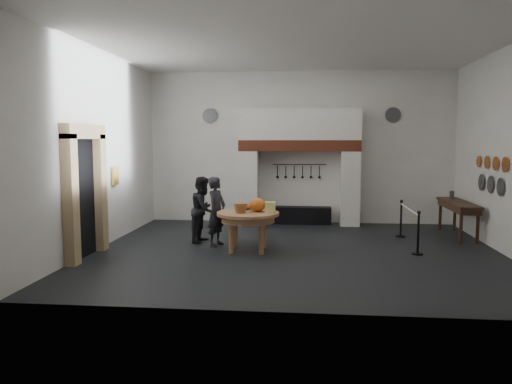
# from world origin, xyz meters

# --- Properties ---
(floor) EXTENTS (9.00, 8.00, 0.02)m
(floor) POSITION_xyz_m (0.00, 0.00, 0.00)
(floor) COLOR black
(floor) RESTS_ON ground
(ceiling) EXTENTS (9.00, 8.00, 0.02)m
(ceiling) POSITION_xyz_m (0.00, 0.00, 4.50)
(ceiling) COLOR silver
(ceiling) RESTS_ON wall_back
(wall_back) EXTENTS (9.00, 0.02, 4.50)m
(wall_back) POSITION_xyz_m (0.00, 4.00, 2.25)
(wall_back) COLOR white
(wall_back) RESTS_ON floor
(wall_front) EXTENTS (9.00, 0.02, 4.50)m
(wall_front) POSITION_xyz_m (0.00, -4.00, 2.25)
(wall_front) COLOR white
(wall_front) RESTS_ON floor
(wall_left) EXTENTS (0.02, 8.00, 4.50)m
(wall_left) POSITION_xyz_m (-4.50, 0.00, 2.25)
(wall_left) COLOR white
(wall_left) RESTS_ON floor
(wall_right) EXTENTS (0.02, 8.00, 4.50)m
(wall_right) POSITION_xyz_m (4.50, 0.00, 2.25)
(wall_right) COLOR white
(wall_right) RESTS_ON floor
(chimney_pier_left) EXTENTS (0.55, 0.70, 2.15)m
(chimney_pier_left) POSITION_xyz_m (-1.48, 3.65, 1.07)
(chimney_pier_left) COLOR silver
(chimney_pier_left) RESTS_ON floor
(chimney_pier_right) EXTENTS (0.55, 0.70, 2.15)m
(chimney_pier_right) POSITION_xyz_m (1.48, 3.65, 1.07)
(chimney_pier_right) COLOR silver
(chimney_pier_right) RESTS_ON floor
(hearth_brick_band) EXTENTS (3.50, 0.72, 0.32)m
(hearth_brick_band) POSITION_xyz_m (0.00, 3.65, 2.31)
(hearth_brick_band) COLOR #9E442B
(hearth_brick_band) RESTS_ON chimney_pier_left
(chimney_hood) EXTENTS (3.50, 0.70, 0.90)m
(chimney_hood) POSITION_xyz_m (0.00, 3.65, 2.92)
(chimney_hood) COLOR silver
(chimney_hood) RESTS_ON hearth_brick_band
(iron_range) EXTENTS (1.90, 0.45, 0.50)m
(iron_range) POSITION_xyz_m (0.00, 3.72, 0.25)
(iron_range) COLOR black
(iron_range) RESTS_ON floor
(utensil_rail) EXTENTS (1.60, 0.02, 0.02)m
(utensil_rail) POSITION_xyz_m (0.00, 3.92, 1.75)
(utensil_rail) COLOR black
(utensil_rail) RESTS_ON wall_back
(door_recess) EXTENTS (0.04, 1.10, 2.50)m
(door_recess) POSITION_xyz_m (-4.47, -1.00, 1.25)
(door_recess) COLOR black
(door_recess) RESTS_ON floor
(door_jamb_near) EXTENTS (0.22, 0.30, 2.60)m
(door_jamb_near) POSITION_xyz_m (-4.38, -1.70, 1.30)
(door_jamb_near) COLOR tan
(door_jamb_near) RESTS_ON floor
(door_jamb_far) EXTENTS (0.22, 0.30, 2.60)m
(door_jamb_far) POSITION_xyz_m (-4.38, -0.30, 1.30)
(door_jamb_far) COLOR tan
(door_jamb_far) RESTS_ON floor
(door_lintel) EXTENTS (0.22, 1.70, 0.30)m
(door_lintel) POSITION_xyz_m (-4.38, -1.00, 2.65)
(door_lintel) COLOR tan
(door_lintel) RESTS_ON door_jamb_near
(wall_plaque) EXTENTS (0.05, 0.34, 0.44)m
(wall_plaque) POSITION_xyz_m (-4.45, 0.80, 1.60)
(wall_plaque) COLOR gold
(wall_plaque) RESTS_ON wall_left
(work_table) EXTENTS (1.68, 1.68, 0.07)m
(work_table) POSITION_xyz_m (-1.07, -0.06, 0.84)
(work_table) COLOR #AE8452
(work_table) RESTS_ON floor
(pumpkin) EXTENTS (0.36, 0.36, 0.31)m
(pumpkin) POSITION_xyz_m (-0.87, 0.04, 1.03)
(pumpkin) COLOR orange
(pumpkin) RESTS_ON work_table
(cheese_block_big) EXTENTS (0.22, 0.22, 0.24)m
(cheese_block_big) POSITION_xyz_m (-0.57, -0.11, 0.99)
(cheese_block_big) COLOR #E9E88B
(cheese_block_big) RESTS_ON work_table
(cheese_block_small) EXTENTS (0.18, 0.18, 0.20)m
(cheese_block_small) POSITION_xyz_m (-0.59, 0.19, 0.97)
(cheese_block_small) COLOR #D9D882
(cheese_block_small) RESTS_ON work_table
(wicker_basket) EXTENTS (0.39, 0.39, 0.22)m
(wicker_basket) POSITION_xyz_m (-1.22, -0.21, 0.98)
(wicker_basket) COLOR #9F6D3A
(wicker_basket) RESTS_ON work_table
(bread_loaf) EXTENTS (0.31, 0.18, 0.13)m
(bread_loaf) POSITION_xyz_m (-1.17, 0.29, 0.94)
(bread_loaf) COLOR #945934
(bread_loaf) RESTS_ON work_table
(visitor_near) EXTENTS (0.55, 0.68, 1.63)m
(visitor_near) POSITION_xyz_m (-1.87, 0.43, 0.81)
(visitor_near) COLOR #222227
(visitor_near) RESTS_ON floor
(visitor_far) EXTENTS (0.71, 0.85, 1.60)m
(visitor_far) POSITION_xyz_m (-2.27, 0.83, 0.80)
(visitor_far) COLOR black
(visitor_far) RESTS_ON floor
(side_table) EXTENTS (0.55, 2.20, 0.06)m
(side_table) POSITION_xyz_m (4.10, 2.15, 0.87)
(side_table) COLOR #3A2115
(side_table) RESTS_ON floor
(pewter_jug) EXTENTS (0.12, 0.12, 0.22)m
(pewter_jug) POSITION_xyz_m (4.10, 2.75, 1.01)
(pewter_jug) COLOR #49494D
(pewter_jug) RESTS_ON side_table
(copper_pan_a) EXTENTS (0.03, 0.34, 0.34)m
(copper_pan_a) POSITION_xyz_m (4.46, 0.20, 1.95)
(copper_pan_a) COLOR #C6662D
(copper_pan_a) RESTS_ON wall_right
(copper_pan_b) EXTENTS (0.03, 0.32, 0.32)m
(copper_pan_b) POSITION_xyz_m (4.46, 0.75, 1.95)
(copper_pan_b) COLOR #C6662D
(copper_pan_b) RESTS_ON wall_right
(copper_pan_c) EXTENTS (0.03, 0.30, 0.30)m
(copper_pan_c) POSITION_xyz_m (4.46, 1.30, 1.95)
(copper_pan_c) COLOR #C6662D
(copper_pan_c) RESTS_ON wall_right
(copper_pan_d) EXTENTS (0.03, 0.28, 0.28)m
(copper_pan_d) POSITION_xyz_m (4.46, 1.85, 1.95)
(copper_pan_d) COLOR #C6662D
(copper_pan_d) RESTS_ON wall_right
(pewter_plate_left) EXTENTS (0.03, 0.40, 0.40)m
(pewter_plate_left) POSITION_xyz_m (4.46, 0.40, 1.45)
(pewter_plate_left) COLOR #4C4C51
(pewter_plate_left) RESTS_ON wall_right
(pewter_plate_mid) EXTENTS (0.03, 0.40, 0.40)m
(pewter_plate_mid) POSITION_xyz_m (4.46, 1.00, 1.45)
(pewter_plate_mid) COLOR #4C4C51
(pewter_plate_mid) RESTS_ON wall_right
(pewter_plate_right) EXTENTS (0.03, 0.40, 0.40)m
(pewter_plate_right) POSITION_xyz_m (4.46, 1.60, 1.45)
(pewter_plate_right) COLOR #4C4C51
(pewter_plate_right) RESTS_ON wall_right
(pewter_plate_back_left) EXTENTS (0.44, 0.03, 0.44)m
(pewter_plate_back_left) POSITION_xyz_m (-2.70, 3.96, 3.20)
(pewter_plate_back_left) COLOR #4C4C51
(pewter_plate_back_left) RESTS_ON wall_back
(pewter_plate_back_right) EXTENTS (0.44, 0.03, 0.44)m
(pewter_plate_back_right) POSITION_xyz_m (2.70, 3.96, 3.20)
(pewter_plate_back_right) COLOR #4C4C51
(pewter_plate_back_right) RESTS_ON wall_back
(barrier_post_near) EXTENTS (0.05, 0.05, 0.90)m
(barrier_post_near) POSITION_xyz_m (2.64, -0.05, 0.45)
(barrier_post_near) COLOR black
(barrier_post_near) RESTS_ON floor
(barrier_post_far) EXTENTS (0.05, 0.05, 0.90)m
(barrier_post_far) POSITION_xyz_m (2.64, 1.95, 0.45)
(barrier_post_far) COLOR black
(barrier_post_far) RESTS_ON floor
(barrier_rope) EXTENTS (0.04, 2.00, 0.04)m
(barrier_rope) POSITION_xyz_m (2.64, 0.95, 0.85)
(barrier_rope) COLOR white
(barrier_rope) RESTS_ON barrier_post_near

